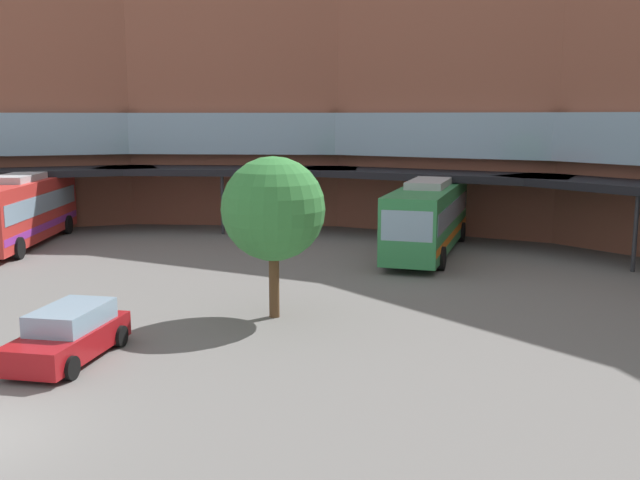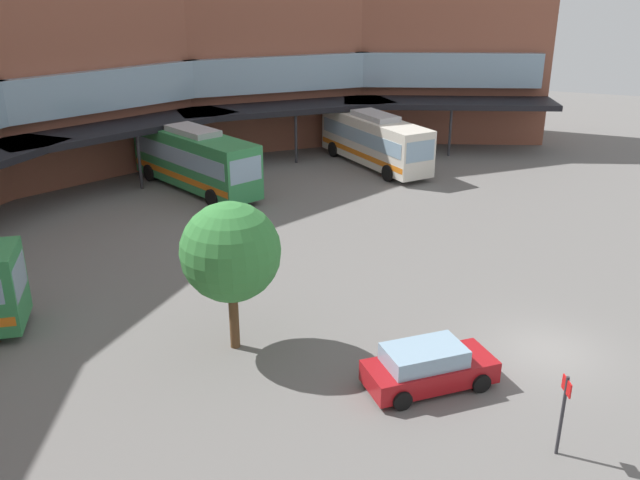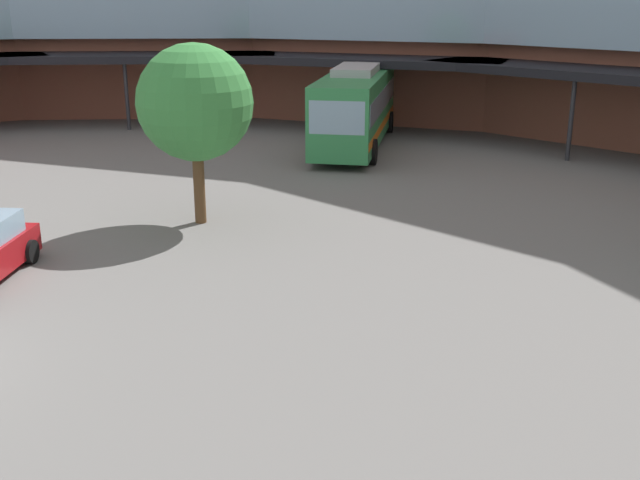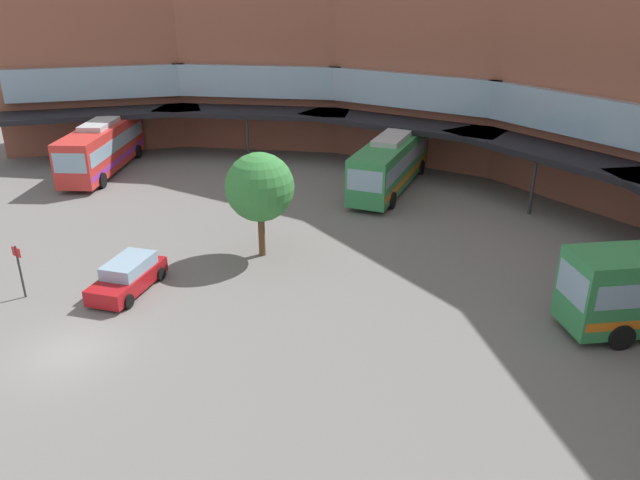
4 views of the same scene
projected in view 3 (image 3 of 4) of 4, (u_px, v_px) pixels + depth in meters
The scene contains 2 objects.
bus_1 at pixel (356, 106), 36.16m from camera, with size 8.79×11.22×3.79m.
plaza_tree at pixel (195, 103), 23.35m from camera, with size 3.60×3.60×5.64m.
Camera 3 is at (15.26, -3.17, 7.05)m, focal length 42.76 mm.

